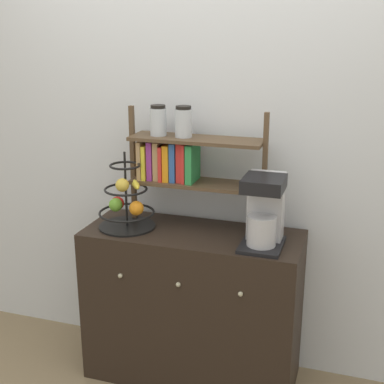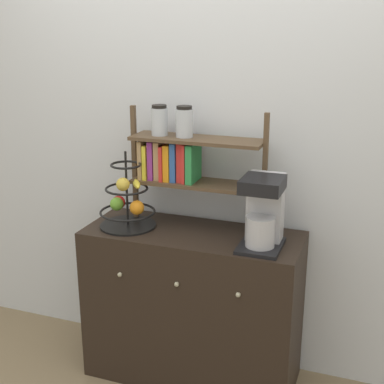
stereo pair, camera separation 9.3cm
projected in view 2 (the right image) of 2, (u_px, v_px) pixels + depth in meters
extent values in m
cube|color=silver|center=(210.00, 137.00, 2.86)|extent=(7.00, 0.05, 2.60)
cube|color=black|center=(193.00, 306.00, 2.88)|extent=(1.13, 0.45, 0.85)
sphere|color=#B2AD8C|center=(120.00, 275.00, 2.71)|extent=(0.02, 0.02, 0.02)
sphere|color=#B2AD8C|center=(177.00, 284.00, 2.61)|extent=(0.02, 0.02, 0.02)
sphere|color=#B2AD8C|center=(238.00, 295.00, 2.51)|extent=(0.02, 0.02, 0.02)
cube|color=black|center=(261.00, 246.00, 2.57)|extent=(0.20, 0.26, 0.02)
cube|color=#B7B7BC|center=(265.00, 207.00, 2.58)|extent=(0.17, 0.10, 0.33)
cylinder|color=#B7B7BC|center=(260.00, 231.00, 2.52)|extent=(0.14, 0.14, 0.15)
cube|color=black|center=(263.00, 185.00, 2.46)|extent=(0.19, 0.21, 0.06)
cylinder|color=black|center=(128.00, 225.00, 2.84)|extent=(0.30, 0.30, 0.01)
cylinder|color=black|center=(127.00, 189.00, 2.78)|extent=(0.01, 0.01, 0.40)
torus|color=black|center=(128.00, 212.00, 2.82)|extent=(0.30, 0.30, 0.01)
torus|color=black|center=(127.00, 189.00, 2.78)|extent=(0.23, 0.23, 0.01)
torus|color=black|center=(126.00, 165.00, 2.74)|extent=(0.16, 0.16, 0.01)
sphere|color=red|center=(119.00, 202.00, 2.85)|extent=(0.07, 0.07, 0.07)
sphere|color=#6BAD33|center=(117.00, 204.00, 2.83)|extent=(0.07, 0.07, 0.07)
sphere|color=orange|center=(137.00, 208.00, 2.77)|extent=(0.08, 0.08, 0.08)
ellipsoid|color=yellow|center=(136.00, 184.00, 2.79)|extent=(0.11, 0.15, 0.04)
sphere|color=gold|center=(123.00, 184.00, 2.73)|extent=(0.07, 0.07, 0.07)
cube|color=brown|center=(135.00, 164.00, 2.87)|extent=(0.02, 0.02, 0.62)
cube|color=brown|center=(265.00, 176.00, 2.64)|extent=(0.02, 0.02, 0.62)
cube|color=brown|center=(197.00, 183.00, 2.78)|extent=(0.69, 0.20, 0.02)
cube|color=brown|center=(197.00, 140.00, 2.71)|extent=(0.69, 0.20, 0.02)
cube|color=tan|center=(145.00, 158.00, 2.84)|extent=(0.02, 0.16, 0.20)
cube|color=yellow|center=(150.00, 160.00, 2.83)|extent=(0.02, 0.16, 0.18)
cube|color=#8C338C|center=(155.00, 159.00, 2.82)|extent=(0.03, 0.14, 0.20)
cube|color=tan|center=(161.00, 160.00, 2.81)|extent=(0.03, 0.13, 0.20)
cube|color=red|center=(166.00, 162.00, 2.80)|extent=(0.02, 0.16, 0.18)
cube|color=orange|center=(171.00, 161.00, 2.79)|extent=(0.03, 0.15, 0.19)
cube|color=#2D599E|center=(177.00, 161.00, 2.78)|extent=(0.03, 0.14, 0.20)
cube|color=red|center=(183.00, 161.00, 2.77)|extent=(0.03, 0.12, 0.20)
cube|color=red|center=(188.00, 162.00, 2.76)|extent=(0.02, 0.15, 0.20)
cube|color=#2D8C47|center=(193.00, 162.00, 2.75)|extent=(0.03, 0.16, 0.20)
cylinder|color=silver|center=(159.00, 122.00, 2.75)|extent=(0.08, 0.08, 0.14)
cylinder|color=black|center=(159.00, 106.00, 2.73)|extent=(0.08, 0.08, 0.02)
cylinder|color=silver|center=(184.00, 123.00, 2.71)|extent=(0.09, 0.09, 0.14)
cylinder|color=black|center=(184.00, 107.00, 2.68)|extent=(0.08, 0.08, 0.02)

